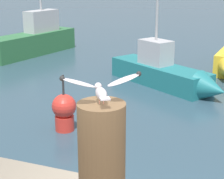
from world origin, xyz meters
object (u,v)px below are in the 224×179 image
(boat_teal, at_px, (168,74))
(channel_buoy, at_px, (64,111))
(seagull, at_px, (101,88))
(boat_green, at_px, (29,41))
(mooring_post, at_px, (102,159))

(boat_teal, xyz_separation_m, channel_buoy, (-1.44, -4.25, 0.03))
(seagull, distance_m, boat_green, 14.06)
(mooring_post, relative_size, boat_teal, 0.24)
(seagull, relative_size, boat_green, 0.11)
(seagull, xyz_separation_m, boat_green, (-8.14, 11.30, -1.97))
(mooring_post, xyz_separation_m, seagull, (-0.00, 0.00, 0.65))
(channel_buoy, bearing_deg, boat_green, 128.06)
(boat_teal, distance_m, channel_buoy, 4.49)
(boat_green, height_order, channel_buoy, boat_green)
(boat_green, relative_size, channel_buoy, 4.09)
(boat_green, distance_m, boat_teal, 7.25)
(boat_teal, height_order, channel_buoy, boat_teal)
(mooring_post, xyz_separation_m, boat_green, (-8.14, 11.30, -1.32))
(mooring_post, relative_size, seagull, 1.67)
(boat_teal, bearing_deg, channel_buoy, -108.70)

